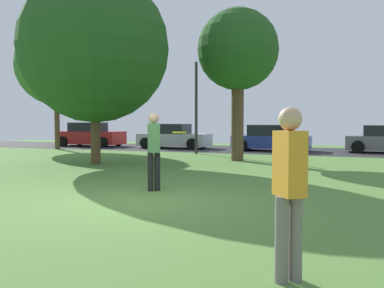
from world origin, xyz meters
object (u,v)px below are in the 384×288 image
at_px(person_thrower, 289,185).
at_px(parked_car_silver, 174,137).
at_px(parked_car_red, 90,135).
at_px(person_catcher, 154,147).
at_px(parked_car_blue, 271,139).
at_px(street_lamp_post, 196,108).
at_px(oak_tree_left, 56,65).
at_px(maple_tree_far, 94,48).
at_px(oak_tree_right, 238,51).
at_px(frisbee_disc, 180,133).

distance_m(person_thrower, parked_car_silver, 21.17).
distance_m(parked_car_red, parked_car_silver, 5.79).
height_order(person_catcher, parked_car_blue, person_catcher).
xyz_separation_m(person_catcher, street_lamp_post, (-2.83, 10.79, 1.23)).
height_order(person_thrower, street_lamp_post, street_lamp_post).
bearing_deg(oak_tree_left, parked_car_red, 86.82).
height_order(maple_tree_far, parked_car_blue, maple_tree_far).
bearing_deg(maple_tree_far, oak_tree_right, 34.69).
bearing_deg(maple_tree_far, parked_car_silver, 95.08).
height_order(frisbee_disc, parked_car_silver, parked_car_silver).
bearing_deg(person_catcher, oak_tree_right, 141.60).
bearing_deg(parked_car_red, person_catcher, -51.76).
bearing_deg(oak_tree_right, parked_car_silver, 130.75).
xyz_separation_m(person_thrower, parked_car_silver, (-9.26, 19.04, -0.34)).
distance_m(oak_tree_right, person_thrower, 13.63).
relative_size(person_catcher, parked_car_red, 0.43).
bearing_deg(street_lamp_post, oak_tree_right, -44.70).
distance_m(maple_tree_far, person_thrower, 13.05).
bearing_deg(frisbee_disc, parked_car_silver, 113.14).
bearing_deg(oak_tree_right, person_catcher, -89.64).
bearing_deg(parked_car_silver, street_lamp_post, -53.14).
relative_size(frisbee_disc, parked_car_red, 0.07).
bearing_deg(parked_car_blue, oak_tree_left, -166.24).
height_order(parked_car_silver, parked_car_blue, parked_car_silver).
bearing_deg(person_thrower, street_lamp_post, -15.80).
bearing_deg(street_lamp_post, oak_tree_left, 176.32).
xyz_separation_m(oak_tree_right, parked_car_silver, (-5.51, 6.40, -3.80)).
xyz_separation_m(person_thrower, parked_car_blue, (-3.46, 18.83, -0.35)).
xyz_separation_m(oak_tree_left, person_catcher, (11.53, -11.35, -3.78)).
bearing_deg(parked_car_silver, frisbee_disc, -66.86).
bearing_deg(maple_tree_far, person_thrower, -48.27).
bearing_deg(parked_car_blue, street_lamp_post, -131.67).
bearing_deg(oak_tree_right, frisbee_disc, -82.05).
bearing_deg(oak_tree_left, person_catcher, -44.55).
bearing_deg(parked_car_silver, person_catcher, -68.93).
distance_m(maple_tree_far, parked_car_silver, 10.33).
height_order(oak_tree_right, person_catcher, oak_tree_right).
distance_m(oak_tree_left, maple_tree_far, 9.45).
height_order(person_catcher, parked_car_silver, person_catcher).
distance_m(person_catcher, street_lamp_post, 11.22).
bearing_deg(street_lamp_post, frisbee_disc, -71.61).
xyz_separation_m(person_catcher, frisbee_disc, (1.30, -1.62, 0.40)).
distance_m(maple_tree_far, parked_car_red, 12.23).
bearing_deg(parked_car_red, oak_tree_right, -29.39).
height_order(oak_tree_right, street_lamp_post, oak_tree_right).
relative_size(person_thrower, parked_car_blue, 0.43).
distance_m(frisbee_disc, parked_car_red, 20.43).
xyz_separation_m(person_catcher, parked_car_blue, (0.24, 14.23, -0.38)).
relative_size(parked_car_blue, street_lamp_post, 0.92).
distance_m(oak_tree_right, street_lamp_post, 4.49).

